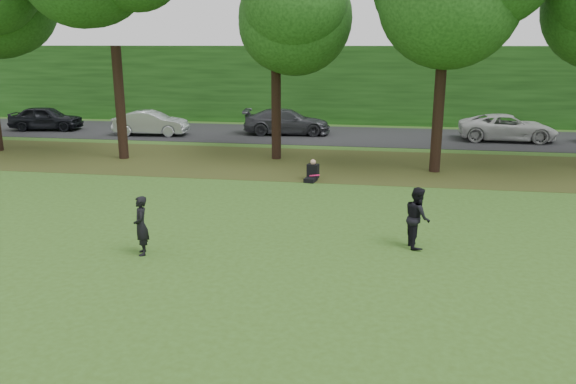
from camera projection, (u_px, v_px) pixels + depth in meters
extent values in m
plane|color=#345119|center=(296.00, 288.00, 12.30)|extent=(120.00, 120.00, 0.00)
cube|color=#403917|center=(340.00, 165.00, 24.70)|extent=(60.00, 7.00, 0.01)
cube|color=black|center=(350.00, 136.00, 32.32)|extent=(70.00, 7.00, 0.02)
cube|color=#183C11|center=(356.00, 85.00, 37.40)|extent=(70.00, 3.00, 5.00)
imported|color=black|center=(141.00, 226.00, 14.09)|extent=(0.56, 0.66, 1.52)
imported|color=black|center=(417.00, 217.00, 14.61)|extent=(0.76, 0.89, 1.61)
imported|color=black|center=(46.00, 118.00, 34.26)|extent=(4.46, 2.26, 1.46)
imported|color=#A3A7AA|center=(151.00, 123.00, 32.38)|extent=(4.34, 1.80, 1.40)
imported|color=#3B3B42|center=(287.00, 122.00, 32.69)|extent=(5.20, 2.51, 1.46)
imported|color=#B9B9B9|center=(508.00, 128.00, 30.54)|extent=(5.16, 2.46, 1.42)
cylinder|color=#F5145F|center=(315.00, 175.00, 14.44)|extent=(0.37, 0.36, 0.11)
cube|color=black|center=(311.00, 180.00, 21.68)|extent=(0.50, 0.63, 0.16)
cube|color=black|center=(313.00, 171.00, 21.86)|extent=(0.48, 0.41, 0.56)
sphere|color=tan|center=(313.00, 162.00, 21.77)|extent=(0.22, 0.22, 0.22)
cylinder|color=black|center=(120.00, 103.00, 25.42)|extent=(0.44, 0.44, 5.08)
cylinder|color=black|center=(276.00, 114.00, 25.50)|extent=(0.44, 0.44, 4.12)
sphere|color=#183C11|center=(276.00, 3.00, 24.26)|extent=(5.80, 5.80, 5.80)
cylinder|color=black|center=(438.00, 116.00, 22.81)|extent=(0.44, 0.44, 4.62)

